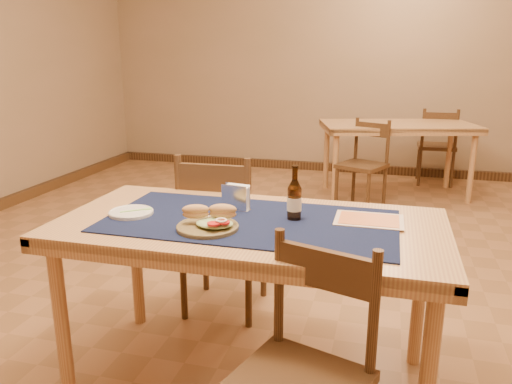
% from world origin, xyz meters
% --- Properties ---
extents(room, '(6.04, 7.04, 2.84)m').
position_xyz_m(room, '(0.00, 0.00, 1.40)').
color(room, '#966641').
rests_on(room, ground).
extents(main_table, '(1.60, 0.80, 0.75)m').
position_xyz_m(main_table, '(0.00, -0.80, 0.67)').
color(main_table, tan).
rests_on(main_table, ground).
extents(placemat, '(1.20, 0.60, 0.01)m').
position_xyz_m(placemat, '(0.00, -0.80, 0.75)').
color(placemat, '#10153C').
rests_on(placemat, main_table).
extents(baseboard, '(6.00, 7.00, 0.10)m').
position_xyz_m(baseboard, '(0.00, 0.00, 0.05)').
color(baseboard, '#4C321B').
rests_on(baseboard, ground).
extents(back_table, '(1.63, 1.12, 0.75)m').
position_xyz_m(back_table, '(0.61, 2.52, 0.67)').
color(back_table, tan).
rests_on(back_table, ground).
extents(chair_main_far, '(0.44, 0.44, 0.93)m').
position_xyz_m(chair_main_far, '(-0.32, -0.24, 0.48)').
color(chair_main_far, '#4C321B').
rests_on(chair_main_far, ground).
extents(chair_main_near, '(0.50, 0.50, 0.86)m').
position_xyz_m(chair_main_near, '(0.32, -1.34, 0.45)').
color(chair_main_near, '#4C321B').
rests_on(chair_main_near, ground).
extents(chair_back_near, '(0.51, 0.51, 0.83)m').
position_xyz_m(chair_back_near, '(0.32, 2.01, 0.43)').
color(chair_back_near, '#4C321B').
rests_on(chair_back_near, ground).
extents(chair_back_far, '(0.40, 0.40, 0.86)m').
position_xyz_m(chair_back_far, '(1.05, 3.12, 0.45)').
color(chair_back_far, '#4C321B').
rests_on(chair_back_far, ground).
extents(sandwich_plate, '(0.25, 0.25, 0.09)m').
position_xyz_m(sandwich_plate, '(-0.12, -0.94, 0.78)').
color(sandwich_plate, olive).
rests_on(sandwich_plate, placemat).
extents(side_plate, '(0.19, 0.19, 0.02)m').
position_xyz_m(side_plate, '(-0.52, -0.85, 0.76)').
color(side_plate, silver).
rests_on(side_plate, placemat).
extents(fork, '(0.12, 0.10, 0.00)m').
position_xyz_m(fork, '(-0.49, -0.84, 0.77)').
color(fork, '#A5E980').
rests_on(fork, side_plate).
extents(beer_bottle, '(0.06, 0.06, 0.23)m').
position_xyz_m(beer_bottle, '(0.17, -0.74, 0.84)').
color(beer_bottle, '#40220B').
rests_on(beer_bottle, placemat).
extents(napkin_holder, '(0.14, 0.07, 0.11)m').
position_xyz_m(napkin_holder, '(-0.10, -0.68, 0.81)').
color(napkin_holder, white).
rests_on(napkin_holder, placemat).
extents(menu_card, '(0.28, 0.21, 0.01)m').
position_xyz_m(menu_card, '(0.48, -0.67, 0.76)').
color(menu_card, beige).
rests_on(menu_card, placemat).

